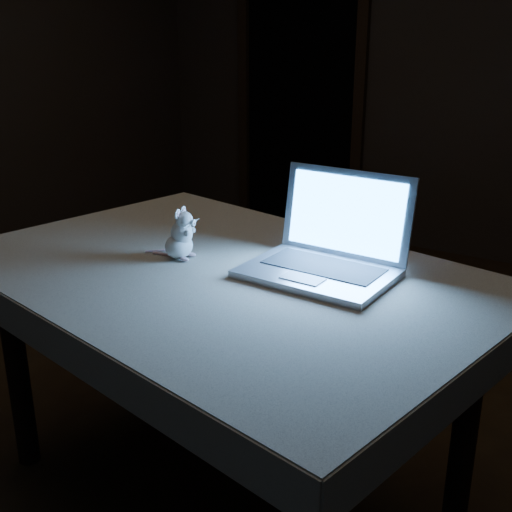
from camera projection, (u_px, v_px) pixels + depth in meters
The scene contains 7 objects.
floor at pixel (239, 420), 2.59m from camera, with size 5.00×5.00×0.00m, color black.
back_wall at pixel (451, 60), 4.15m from camera, with size 4.50×0.04×2.60m, color black.
doorway at pixel (300, 89), 4.78m from camera, with size 1.06×0.36×2.13m, color black, non-canonical shape.
table at pixel (223, 389), 2.06m from camera, with size 1.51×0.97×0.81m, color black, non-canonical shape.
tablecloth at pixel (235, 281), 1.97m from camera, with size 1.62×1.08×0.11m, color beige, non-canonical shape.
laptop at pixel (319, 230), 1.81m from camera, with size 0.42×0.37×0.29m, color #ACABB0, non-canonical shape.
plush_mouse at pixel (178, 233), 1.98m from camera, with size 0.12×0.12×0.16m, color silver, non-canonical shape.
Camera 1 is at (1.24, -1.84, 1.50)m, focal length 45.00 mm.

